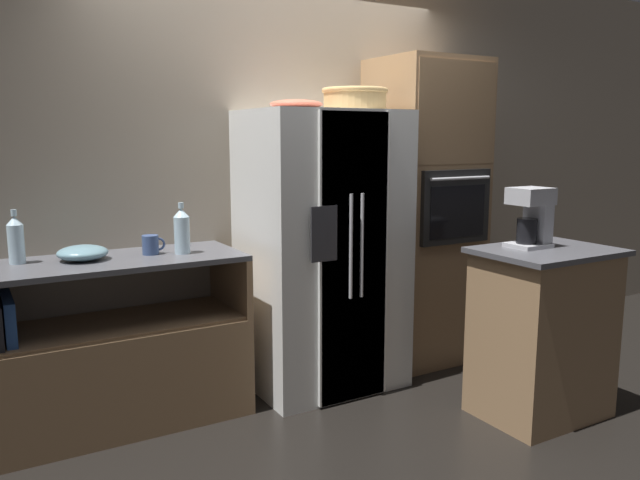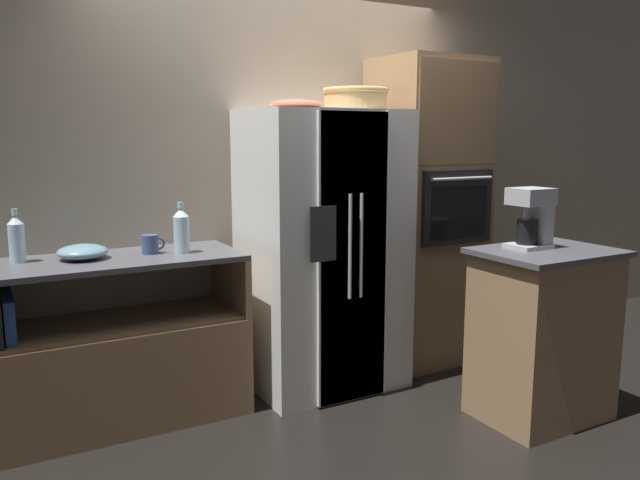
{
  "view_description": "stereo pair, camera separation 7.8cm",
  "coord_description": "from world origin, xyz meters",
  "px_view_note": "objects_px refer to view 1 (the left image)",
  "views": [
    {
      "loc": [
        -1.82,
        -3.33,
        1.59
      ],
      "look_at": [
        0.07,
        -0.07,
        0.96
      ],
      "focal_mm": 35.0,
      "sensor_mm": 36.0,
      "label": 1
    },
    {
      "loc": [
        -1.75,
        -3.37,
        1.59
      ],
      "look_at": [
        0.07,
        -0.07,
        0.96
      ],
      "focal_mm": 35.0,
      "sensor_mm": 36.0,
      "label": 2
    }
  ],
  "objects_px": {
    "bottle_short": "(182,231)",
    "fruit_bowl": "(296,104)",
    "wicker_basket": "(355,98)",
    "mixing_bowl": "(83,253)",
    "refrigerator": "(323,251)",
    "bottle_tall": "(16,240)",
    "coffee_maker": "(533,214)",
    "wall_oven": "(424,212)",
    "mug": "(151,245)"
  },
  "relations": [
    {
      "from": "fruit_bowl",
      "to": "bottle_short",
      "type": "height_order",
      "value": "fruit_bowl"
    },
    {
      "from": "mixing_bowl",
      "to": "coffee_maker",
      "type": "height_order",
      "value": "coffee_maker"
    },
    {
      "from": "bottle_short",
      "to": "fruit_bowl",
      "type": "bearing_deg",
      "value": -7.8
    },
    {
      "from": "wall_oven",
      "to": "mixing_bowl",
      "type": "distance_m",
      "value": 2.29
    },
    {
      "from": "wall_oven",
      "to": "wicker_basket",
      "type": "xyz_separation_m",
      "value": [
        -0.66,
        -0.11,
        0.76
      ]
    },
    {
      "from": "wall_oven",
      "to": "bottle_short",
      "type": "bearing_deg",
      "value": -179.26
    },
    {
      "from": "refrigerator",
      "to": "wall_oven",
      "type": "distance_m",
      "value": 0.89
    },
    {
      "from": "refrigerator",
      "to": "mixing_bowl",
      "type": "xyz_separation_m",
      "value": [
        -1.42,
        0.12,
        0.1
      ]
    },
    {
      "from": "mixing_bowl",
      "to": "coffee_maker",
      "type": "bearing_deg",
      "value": -25.65
    },
    {
      "from": "wicker_basket",
      "to": "mixing_bowl",
      "type": "distance_m",
      "value": 1.83
    },
    {
      "from": "wall_oven",
      "to": "wicker_basket",
      "type": "height_order",
      "value": "wall_oven"
    },
    {
      "from": "wall_oven",
      "to": "wicker_basket",
      "type": "distance_m",
      "value": 1.02
    },
    {
      "from": "wicker_basket",
      "to": "fruit_bowl",
      "type": "bearing_deg",
      "value": -178.66
    },
    {
      "from": "mug",
      "to": "mixing_bowl",
      "type": "bearing_deg",
      "value": 177.42
    },
    {
      "from": "bottle_tall",
      "to": "coffee_maker",
      "type": "relative_size",
      "value": 0.84
    },
    {
      "from": "bottle_tall",
      "to": "coffee_maker",
      "type": "height_order",
      "value": "coffee_maker"
    },
    {
      "from": "refrigerator",
      "to": "bottle_tall",
      "type": "xyz_separation_m",
      "value": [
        -1.73,
        0.19,
        0.19
      ]
    },
    {
      "from": "fruit_bowl",
      "to": "mixing_bowl",
      "type": "relative_size",
      "value": 1.19
    },
    {
      "from": "fruit_bowl",
      "to": "coffee_maker",
      "type": "height_order",
      "value": "fruit_bowl"
    },
    {
      "from": "coffee_maker",
      "to": "mug",
      "type": "bearing_deg",
      "value": 150.54
    },
    {
      "from": "wall_oven",
      "to": "bottle_short",
      "type": "height_order",
      "value": "wall_oven"
    },
    {
      "from": "refrigerator",
      "to": "bottle_short",
      "type": "height_order",
      "value": "refrigerator"
    },
    {
      "from": "wicker_basket",
      "to": "bottle_tall",
      "type": "bearing_deg",
      "value": 172.96
    },
    {
      "from": "refrigerator",
      "to": "coffee_maker",
      "type": "height_order",
      "value": "refrigerator"
    },
    {
      "from": "refrigerator",
      "to": "fruit_bowl",
      "type": "distance_m",
      "value": 0.93
    },
    {
      "from": "refrigerator",
      "to": "wicker_basket",
      "type": "height_order",
      "value": "wicker_basket"
    },
    {
      "from": "bottle_tall",
      "to": "mug",
      "type": "bearing_deg",
      "value": -7.85
    },
    {
      "from": "bottle_tall",
      "to": "mixing_bowl",
      "type": "height_order",
      "value": "bottle_tall"
    },
    {
      "from": "wall_oven",
      "to": "bottle_short",
      "type": "distance_m",
      "value": 1.76
    },
    {
      "from": "wicker_basket",
      "to": "bottle_tall",
      "type": "height_order",
      "value": "wicker_basket"
    },
    {
      "from": "coffee_maker",
      "to": "fruit_bowl",
      "type": "bearing_deg",
      "value": 138.64
    },
    {
      "from": "mug",
      "to": "refrigerator",
      "type": "bearing_deg",
      "value": -5.4
    },
    {
      "from": "bottle_short",
      "to": "coffee_maker",
      "type": "height_order",
      "value": "coffee_maker"
    },
    {
      "from": "bottle_tall",
      "to": "mug",
      "type": "distance_m",
      "value": 0.68
    },
    {
      "from": "fruit_bowl",
      "to": "coffee_maker",
      "type": "xyz_separation_m",
      "value": [
        1.02,
        -0.89,
        -0.62
      ]
    },
    {
      "from": "mixing_bowl",
      "to": "wall_oven",
      "type": "bearing_deg",
      "value": -1.39
    },
    {
      "from": "mixing_bowl",
      "to": "wicker_basket",
      "type": "bearing_deg",
      "value": -5.71
    },
    {
      "from": "wicker_basket",
      "to": "mixing_bowl",
      "type": "relative_size",
      "value": 1.56
    },
    {
      "from": "mug",
      "to": "coffee_maker",
      "type": "xyz_separation_m",
      "value": [
        1.86,
        -1.05,
        0.17
      ]
    },
    {
      "from": "fruit_bowl",
      "to": "coffee_maker",
      "type": "distance_m",
      "value": 1.49
    },
    {
      "from": "bottle_tall",
      "to": "wall_oven",
      "type": "bearing_deg",
      "value": -2.91
    },
    {
      "from": "wall_oven",
      "to": "mug",
      "type": "height_order",
      "value": "wall_oven"
    },
    {
      "from": "wall_oven",
      "to": "mixing_bowl",
      "type": "bearing_deg",
      "value": 178.61
    },
    {
      "from": "mug",
      "to": "fruit_bowl",
      "type": "bearing_deg",
      "value": -10.45
    },
    {
      "from": "mug",
      "to": "mixing_bowl",
      "type": "xyz_separation_m",
      "value": [
        -0.36,
        0.02,
        -0.01
      ]
    },
    {
      "from": "wall_oven",
      "to": "mug",
      "type": "distance_m",
      "value": 1.92
    },
    {
      "from": "fruit_bowl",
      "to": "bottle_tall",
      "type": "bearing_deg",
      "value": 170.7
    },
    {
      "from": "fruit_bowl",
      "to": "bottle_tall",
      "type": "height_order",
      "value": "fruit_bowl"
    },
    {
      "from": "bottle_short",
      "to": "coffee_maker",
      "type": "distance_m",
      "value": 1.97
    },
    {
      "from": "wicker_basket",
      "to": "bottle_tall",
      "type": "distance_m",
      "value": 2.09
    }
  ]
}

